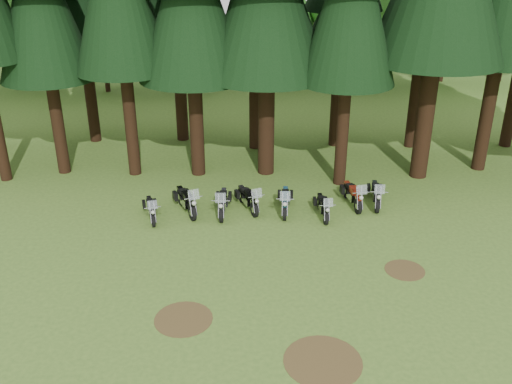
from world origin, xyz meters
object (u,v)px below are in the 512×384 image
motorcycle_2 (223,203)px  motorcycle_5 (323,207)px  motorcycle_4 (285,201)px  motorcycle_7 (376,195)px  motorcycle_1 (186,201)px  motorcycle_3 (248,199)px  motorcycle_0 (151,210)px  motorcycle_6 (353,195)px

motorcycle_2 → motorcycle_5: size_ratio=1.12×
motorcycle_2 → motorcycle_4: (2.61, 0.09, -0.01)m
motorcycle_2 → motorcycle_7: 6.58m
motorcycle_1 → motorcycle_4: (4.13, -0.09, -0.03)m
motorcycle_2 → motorcycle_3: bearing=21.6°
motorcycle_1 → motorcycle_3: motorcycle_1 is taller
motorcycle_2 → motorcycle_7: motorcycle_2 is taller
motorcycle_0 → motorcycle_3: motorcycle_3 is taller
motorcycle_5 → motorcycle_0: bearing=177.1°
motorcycle_0 → motorcycle_7: 9.52m
motorcycle_4 → motorcycle_7: bearing=13.1°
motorcycle_3 → motorcycle_6: 4.49m
motorcycle_5 → motorcycle_1: bearing=171.2°
motorcycle_0 → motorcycle_6: 8.51m
motorcycle_0 → motorcycle_6: size_ratio=0.88×
motorcycle_4 → motorcycle_5: size_ratio=1.11×
motorcycle_4 → motorcycle_0: bearing=-169.5°
motorcycle_1 → motorcycle_7: size_ratio=1.03×
motorcycle_0 → motorcycle_7: (9.46, 1.03, 0.05)m
motorcycle_3 → motorcycle_5: size_ratio=1.07×
motorcycle_1 → motorcycle_3: (2.58, 0.18, -0.03)m
motorcycle_1 → motorcycle_5: (5.65, -0.59, -0.07)m
motorcycle_2 → motorcycle_0: bearing=-169.3°
motorcycle_6 → motorcycle_5: bearing=-152.5°
motorcycle_4 → motorcycle_5: (1.52, -0.50, -0.04)m
motorcycle_2 → motorcycle_7: (6.55, 0.62, -0.01)m
motorcycle_2 → motorcycle_5: bearing=-2.9°
motorcycle_3 → motorcycle_7: bearing=-17.0°
motorcycle_5 → motorcycle_7: size_ratio=0.90×
motorcycle_3 → motorcycle_7: motorcycle_7 is taller
motorcycle_1 → motorcycle_6: 7.07m
motorcycle_1 → motorcycle_7: motorcycle_1 is taller
motorcycle_6 → motorcycle_7: bearing=-4.9°
motorcycle_0 → motorcycle_1: size_ratio=0.87×
motorcycle_0 → motorcycle_4: (5.52, 0.50, 0.05)m
motorcycle_3 → motorcycle_7: size_ratio=0.96×
motorcycle_3 → motorcycle_4: 1.57m
motorcycle_4 → motorcycle_7: size_ratio=1.00×
motorcycle_0 → motorcycle_3: (3.97, 0.77, 0.04)m
motorcycle_3 → motorcycle_7: (5.49, 0.26, 0.01)m
motorcycle_6 → motorcycle_4: bearing=-178.0°
motorcycle_0 → motorcycle_2: 2.94m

